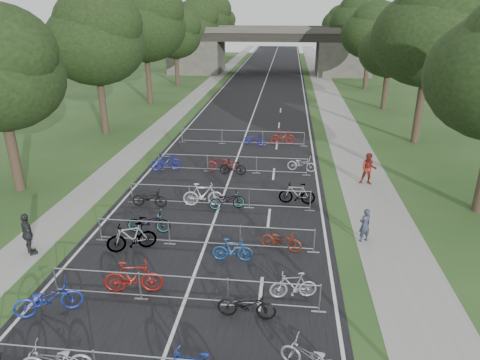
{
  "coord_description": "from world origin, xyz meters",
  "views": [
    {
      "loc": [
        3.28,
        -4.67,
        9.42
      ],
      "look_at": [
        0.95,
        16.05,
        1.1
      ],
      "focal_mm": 32.0,
      "sensor_mm": 36.0,
      "label": 1
    }
  ],
  "objects_px": {
    "overpass_bridge": "(269,50)",
    "pedestrian_a": "(365,225)",
    "pedestrian_c": "(28,235)",
    "pedestrian_b": "(369,169)"
  },
  "relations": [
    {
      "from": "overpass_bridge",
      "to": "pedestrian_a",
      "type": "height_order",
      "value": "overpass_bridge"
    },
    {
      "from": "pedestrian_a",
      "to": "pedestrian_c",
      "type": "relative_size",
      "value": 0.85
    },
    {
      "from": "overpass_bridge",
      "to": "pedestrian_a",
      "type": "xyz_separation_m",
      "value": [
        6.8,
        -52.79,
        -2.76
      ]
    },
    {
      "from": "overpass_bridge",
      "to": "pedestrian_a",
      "type": "bearing_deg",
      "value": -82.66
    },
    {
      "from": "overpass_bridge",
      "to": "pedestrian_c",
      "type": "distance_m",
      "value": 55.92
    },
    {
      "from": "pedestrian_a",
      "to": "pedestrian_c",
      "type": "bearing_deg",
      "value": -17.57
    },
    {
      "from": "overpass_bridge",
      "to": "pedestrian_b",
      "type": "relative_size",
      "value": 16.68
    },
    {
      "from": "pedestrian_b",
      "to": "overpass_bridge",
      "type": "bearing_deg",
      "value": 109.0
    },
    {
      "from": "pedestrian_a",
      "to": "overpass_bridge",
      "type": "bearing_deg",
      "value": -110.98
    },
    {
      "from": "pedestrian_b",
      "to": "pedestrian_c",
      "type": "relative_size",
      "value": 1.02
    }
  ]
}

